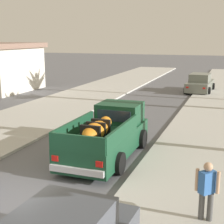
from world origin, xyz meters
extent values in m
plane|color=slate|center=(0.00, 0.00, 0.00)|extent=(160.00, 160.00, 0.00)
cube|color=beige|center=(-5.11, 12.00, 0.06)|extent=(5.21, 60.00, 0.12)
cube|color=silver|center=(-3.90, 12.00, 0.05)|extent=(0.16, 60.00, 0.10)
cube|color=silver|center=(3.90, 12.00, 0.05)|extent=(0.16, 60.00, 0.10)
cube|color=#19472D|center=(1.07, 4.34, 0.60)|extent=(1.94, 5.11, 0.80)
cube|color=#19472D|center=(1.08, 5.94, 1.40)|extent=(1.72, 1.51, 0.80)
cube|color=#283342|center=(1.08, 5.18, 1.42)|extent=(1.38, 0.06, 0.44)
cube|color=#283342|center=(1.08, 6.70, 1.42)|extent=(1.46, 0.06, 0.48)
cube|color=#19472D|center=(0.16, 3.48, 1.28)|extent=(0.11, 3.30, 0.56)
cube|color=#19472D|center=(1.98, 3.47, 1.28)|extent=(0.11, 3.30, 0.56)
cube|color=#19472D|center=(1.07, 1.83, 1.28)|extent=(1.88, 0.11, 0.56)
cube|color=silver|center=(1.07, 1.74, 0.44)|extent=(1.82, 0.13, 0.20)
cylinder|color=black|center=(0.10, 5.87, 0.38)|extent=(0.26, 0.76, 0.76)
cylinder|color=black|center=(2.06, 5.86, 0.38)|extent=(0.26, 0.76, 0.76)
cylinder|color=black|center=(0.09, 2.94, 0.38)|extent=(0.26, 0.76, 0.76)
cylinder|color=black|center=(2.05, 2.93, 0.38)|extent=(0.26, 0.76, 0.76)
cube|color=red|center=(0.32, 1.77, 0.74)|extent=(0.22, 0.04, 0.18)
cube|color=red|center=(1.81, 1.77, 0.74)|extent=(0.22, 0.04, 0.18)
ellipsoid|color=orange|center=(1.07, 3.32, 1.30)|extent=(0.71, 1.70, 0.60)
sphere|color=orange|center=(1.07, 4.27, 1.38)|extent=(0.44, 0.44, 0.44)
cube|color=black|center=(1.07, 2.85, 1.30)|extent=(0.71, 0.12, 0.61)
cube|color=black|center=(1.07, 3.32, 1.30)|extent=(0.71, 0.12, 0.61)
cube|color=black|center=(1.07, 3.79, 1.30)|extent=(0.71, 0.12, 0.61)
cube|color=#283342|center=(2.80, -1.61, 1.20)|extent=(1.34, 0.14, 0.50)
cube|color=red|center=(3.48, -0.60, 0.64)|extent=(0.20, 0.05, 0.12)
cube|color=red|center=(2.21, -0.54, 0.64)|extent=(0.20, 0.05, 0.12)
cube|color=slate|center=(2.84, 21.48, 0.54)|extent=(2.01, 4.30, 0.72)
cube|color=slate|center=(2.83, 21.38, 1.22)|extent=(1.64, 2.19, 0.64)
cube|color=#283342|center=(2.89, 22.34, 1.20)|extent=(1.37, 0.16, 0.52)
cube|color=#283342|center=(2.77, 20.41, 1.20)|extent=(1.34, 0.16, 0.50)
cylinder|color=black|center=(2.01, 22.83, 0.32)|extent=(0.26, 0.65, 0.64)
cylinder|color=black|center=(3.81, 22.72, 0.32)|extent=(0.26, 0.65, 0.64)
cylinder|color=black|center=(1.86, 20.23, 0.32)|extent=(0.26, 0.65, 0.64)
cylinder|color=black|center=(3.66, 20.12, 0.32)|extent=(0.26, 0.65, 0.64)
cube|color=red|center=(2.08, 19.41, 0.64)|extent=(0.20, 0.05, 0.12)
cube|color=white|center=(2.35, 23.62, 0.61)|extent=(0.20, 0.05, 0.10)
cube|color=red|center=(3.34, 19.33, 0.64)|extent=(0.20, 0.05, 0.12)
cube|color=white|center=(3.58, 23.55, 0.61)|extent=(0.20, 0.05, 0.10)
cylinder|color=#4C4C4C|center=(4.91, 0.72, 0.41)|extent=(0.14, 0.14, 0.82)
cylinder|color=#4C4C4C|center=(5.11, 0.72, 0.41)|extent=(0.14, 0.14, 0.82)
cube|color=#3366B2|center=(5.01, 0.72, 1.09)|extent=(0.42, 0.43, 0.55)
sphere|color=tan|center=(5.01, 0.72, 1.48)|extent=(0.22, 0.22, 0.22)
cylinder|color=tan|center=(4.77, 0.72, 1.12)|extent=(0.09, 0.09, 0.55)
cylinder|color=tan|center=(5.25, 0.72, 1.12)|extent=(0.09, 0.09, 0.55)
camera|label=1|loc=(5.42, -7.13, 4.47)|focal=54.59mm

